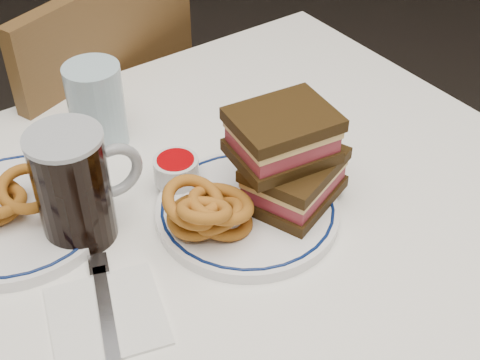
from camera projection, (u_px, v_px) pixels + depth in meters
dining_table at (133, 330)px, 0.87m from camera, size 1.27×0.87×0.75m
chair_far at (87, 156)px, 1.41m from camera, size 0.54×0.54×0.90m
main_plate at (247, 210)px, 0.88m from camera, size 0.24×0.24×0.02m
reuben_sandwich at (288, 158)px, 0.85m from camera, size 0.15×0.14×0.13m
onion_rings_main at (208, 211)px, 0.82m from camera, size 0.12×0.10×0.09m
ketchup_ramekin at (176, 169)px, 0.90m from camera, size 0.06×0.06×0.04m
beer_mug at (75, 186)px, 0.81m from camera, size 0.14×0.09×0.15m
water_glass at (97, 106)px, 0.97m from camera, size 0.08×0.08×0.13m
far_plate at (16, 215)px, 0.87m from camera, size 0.25×0.25×0.02m
onion_rings_far at (3, 198)px, 0.85m from camera, size 0.13×0.11×0.07m
napkin_fork at (106, 313)px, 0.76m from camera, size 0.16×0.17×0.01m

